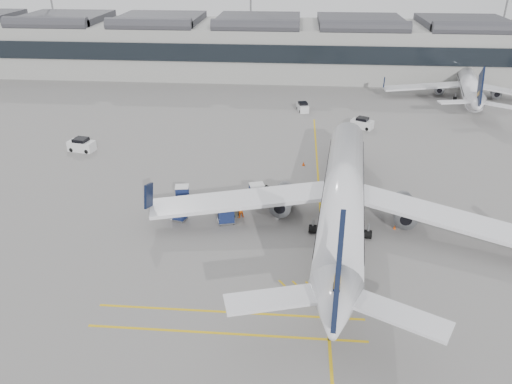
# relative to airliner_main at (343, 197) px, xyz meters

# --- Properties ---
(ground) EXTENTS (220.00, 220.00, 0.00)m
(ground) POSITION_rel_airliner_main_xyz_m (-12.04, -4.83, -3.49)
(ground) COLOR gray
(ground) RESTS_ON ground
(terminal) EXTENTS (200.00, 20.45, 12.40)m
(terminal) POSITION_rel_airliner_main_xyz_m (-12.04, 67.09, 2.65)
(terminal) COLOR #9E9E99
(terminal) RESTS_ON ground
(apron_markings) EXTENTS (0.25, 60.00, 0.01)m
(apron_markings) POSITION_rel_airliner_main_xyz_m (-2.04, 5.17, -3.48)
(apron_markings) COLOR gold
(apron_markings) RESTS_ON ground
(airliner_main) EXTENTS (40.64, 44.61, 11.87)m
(airliner_main) POSITION_rel_airliner_main_xyz_m (0.00, 0.00, 0.00)
(airliner_main) COLOR white
(airliner_main) RESTS_ON ground
(airliner_far) EXTENTS (31.45, 34.69, 9.32)m
(airliner_far) POSITION_rel_airliner_main_xyz_m (27.42, 49.93, -0.75)
(airliner_far) COLOR white
(airliner_far) RESTS_ON ground
(belt_loader) EXTENTS (5.21, 2.31, 2.08)m
(belt_loader) POSITION_rel_airliner_main_xyz_m (-7.90, 4.37, -2.88)
(belt_loader) COLOR silver
(belt_loader) RESTS_ON ground
(baggage_cart_a) EXTENTS (2.14, 1.91, 1.91)m
(baggage_cart_a) POSITION_rel_airliner_main_xyz_m (-12.31, -0.38, -2.46)
(baggage_cart_a) COLOR gray
(baggage_cart_a) RESTS_ON ground
(baggage_cart_b) EXTENTS (2.15, 1.93, 1.90)m
(baggage_cart_b) POSITION_rel_airliner_main_xyz_m (-9.44, 5.34, -2.47)
(baggage_cart_b) COLOR gray
(baggage_cart_b) RESTS_ON ground
(baggage_cart_c) EXTENTS (1.83, 1.65, 1.62)m
(baggage_cart_c) POSITION_rel_airliner_main_xyz_m (-17.45, -0.21, -2.62)
(baggage_cart_c) COLOR gray
(baggage_cart_c) RESTS_ON ground
(baggage_cart_d) EXTENTS (1.87, 1.63, 1.75)m
(baggage_cart_d) POSITION_rel_airliner_main_xyz_m (-18.13, 4.48, -2.55)
(baggage_cart_d) COLOR gray
(baggage_cart_d) RESTS_ON ground
(ramp_agent_a) EXTENTS (0.78, 0.74, 1.79)m
(ramp_agent_a) POSITION_rel_airliner_main_xyz_m (-6.75, 2.98, -2.59)
(ramp_agent_a) COLOR #EB480C
(ramp_agent_a) RESTS_ON ground
(ramp_agent_b) EXTENTS (1.13, 1.04, 1.86)m
(ramp_agent_b) POSITION_rel_airliner_main_xyz_m (-10.95, 0.89, -2.56)
(ramp_agent_b) COLOR #EF5B0C
(ramp_agent_b) RESTS_ON ground
(pushback_tug) EXTENTS (2.57, 2.03, 1.26)m
(pushback_tug) POSITION_rel_airliner_main_xyz_m (-12.22, 1.60, -2.93)
(pushback_tug) COLOR #474B40
(pushback_tug) RESTS_ON ground
(safety_cone_nose) EXTENTS (0.40, 0.40, 0.55)m
(safety_cone_nose) POSITION_rel_airliner_main_xyz_m (-3.91, 15.61, -3.21)
(safety_cone_nose) COLOR #F24C0A
(safety_cone_nose) RESTS_ON ground
(safety_cone_engine) EXTENTS (0.32, 0.32, 0.44)m
(safety_cone_engine) POSITION_rel_airliner_main_xyz_m (5.65, -0.27, -3.27)
(safety_cone_engine) COLOR #F24C0A
(safety_cone_engine) RESTS_ON ground
(service_van_left) EXTENTS (4.01, 2.53, 1.91)m
(service_van_left) POSITION_rel_airliner_main_xyz_m (-35.92, 18.36, -2.63)
(service_van_left) COLOR silver
(service_van_left) RESTS_ON ground
(service_van_mid) EXTENTS (2.30, 3.47, 1.64)m
(service_van_mid) POSITION_rel_airliner_main_xyz_m (-4.01, 39.69, -2.76)
(service_van_mid) COLOR silver
(service_van_mid) RESTS_ON ground
(service_van_right) EXTENTS (3.86, 3.11, 1.77)m
(service_van_right) POSITION_rel_airliner_main_xyz_m (5.58, 31.49, -2.69)
(service_van_right) COLOR silver
(service_van_right) RESTS_ON ground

